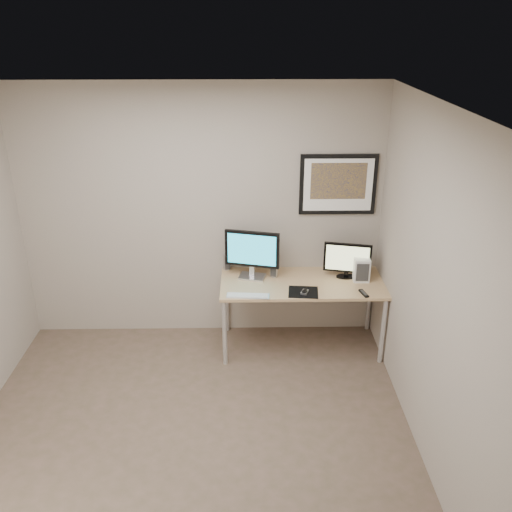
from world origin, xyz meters
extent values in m
plane|color=#4E4430|center=(0.00, 0.00, 0.00)|extent=(3.60, 3.60, 0.00)
plane|color=white|center=(0.00, 0.00, 2.60)|extent=(3.60, 3.60, 0.00)
plane|color=gray|center=(0.00, 1.70, 1.30)|extent=(3.60, 0.00, 3.60)
plane|color=gray|center=(1.80, 0.00, 1.30)|extent=(0.00, 3.40, 3.40)
cube|color=#977749|center=(1.00, 1.35, 0.71)|extent=(1.60, 0.70, 0.03)
cylinder|color=silver|center=(0.24, 1.04, 0.35)|extent=(0.04, 0.04, 0.70)
cylinder|color=silver|center=(0.24, 1.66, 0.35)|extent=(0.04, 0.04, 0.70)
cylinder|color=silver|center=(1.76, 1.04, 0.35)|extent=(0.04, 0.04, 0.70)
cylinder|color=silver|center=(1.76, 1.66, 0.35)|extent=(0.04, 0.04, 0.70)
cube|color=black|center=(1.35, 1.68, 1.62)|extent=(0.75, 0.03, 0.60)
cube|color=white|center=(1.35, 1.67, 1.62)|extent=(0.67, 0.00, 0.52)
cube|color=gold|center=(1.35, 1.66, 1.66)|extent=(0.54, 0.00, 0.36)
cube|color=#B8B8BD|center=(0.51, 1.46, 0.74)|extent=(0.29, 0.23, 0.02)
cube|color=#B8B8BD|center=(0.51, 1.46, 0.80)|extent=(0.06, 0.05, 0.11)
cube|color=black|center=(0.51, 1.46, 1.04)|extent=(0.53, 0.16, 0.37)
cube|color=teal|center=(0.51, 1.44, 1.04)|extent=(0.47, 0.12, 0.31)
cube|color=black|center=(1.45, 1.45, 0.74)|extent=(0.22, 0.15, 0.02)
cube|color=black|center=(1.45, 1.45, 0.77)|extent=(0.05, 0.04, 0.04)
cube|color=black|center=(1.45, 1.45, 0.94)|extent=(0.46, 0.13, 0.30)
cube|color=#BFC387|center=(1.45, 1.43, 0.94)|extent=(0.41, 0.10, 0.26)
cylinder|color=#B8B8BD|center=(0.25, 1.65, 0.82)|extent=(0.09, 0.09, 0.18)
cylinder|color=#B8B8BD|center=(0.73, 1.48, 0.82)|extent=(0.09, 0.09, 0.19)
cube|color=silver|center=(0.46, 1.06, 0.74)|extent=(0.41, 0.14, 0.01)
cube|color=black|center=(0.99, 1.13, 0.73)|extent=(0.30, 0.27, 0.00)
ellipsoid|color=black|center=(1.00, 1.11, 0.75)|extent=(0.08, 0.11, 0.03)
cube|color=black|center=(1.55, 1.09, 0.74)|extent=(0.08, 0.16, 0.02)
cube|color=white|center=(1.58, 1.37, 0.85)|extent=(0.16, 0.12, 0.23)
camera|label=1|loc=(0.46, -3.40, 3.12)|focal=38.00mm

